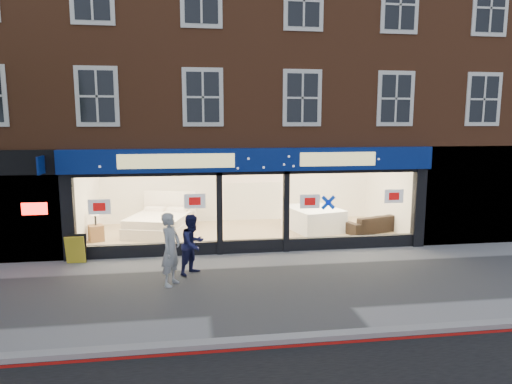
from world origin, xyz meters
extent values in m
plane|color=gray|center=(0.00, 0.00, 0.00)|extent=(120.00, 120.00, 0.00)
cube|color=#8C0A07|center=(0.00, -3.10, 0.01)|extent=(60.00, 0.10, 0.01)
cube|color=gray|center=(0.00, -2.90, 0.06)|extent=(60.00, 0.25, 0.12)
cube|color=tan|center=(0.00, 5.25, 0.05)|extent=(11.00, 4.50, 0.10)
cube|color=brown|center=(0.00, 7.00, 6.65)|extent=(19.00, 8.00, 6.70)
cube|color=navy|center=(0.00, 2.88, 2.95)|extent=(11.40, 0.28, 0.70)
cube|color=black|center=(0.00, 3.08, 0.20)|extent=(11.00, 0.18, 0.40)
cube|color=black|center=(-5.50, 3.05, 1.30)|extent=(0.35, 0.30, 2.60)
cube|color=black|center=(5.50, 3.05, 1.30)|extent=(0.35, 0.30, 2.60)
cube|color=white|center=(-3.25, 3.00, 1.45)|extent=(4.20, 0.02, 2.10)
cube|color=white|center=(3.25, 3.00, 1.45)|extent=(4.20, 0.02, 2.10)
cube|color=white|center=(0.00, 3.25, 1.15)|extent=(1.80, 0.02, 2.10)
cube|color=silver|center=(0.00, 7.50, 1.30)|extent=(11.00, 0.20, 2.60)
cube|color=#FFEAC6|center=(0.00, 5.25, 2.60)|extent=(11.00, 4.50, 0.12)
cube|color=#FF140C|center=(-6.40, 2.95, 1.60)|extent=(0.70, 0.04, 0.35)
cube|color=black|center=(7.50, 3.20, 1.65)|extent=(4.00, 0.40, 3.30)
cube|color=white|center=(-3.07, 5.48, 0.30)|extent=(2.52, 2.75, 0.40)
cube|color=white|center=(-3.07, 5.48, 0.64)|extent=(2.42, 2.64, 0.28)
cube|color=white|center=(-2.71, 6.63, 0.78)|extent=(1.98, 0.71, 1.37)
cube|color=white|center=(-3.23, 6.39, 0.85)|extent=(0.81, 0.57, 0.14)
cube|color=white|center=(-2.42, 6.14, 0.85)|extent=(0.81, 0.57, 0.14)
cube|color=brown|center=(-5.10, 4.80, 0.38)|extent=(0.59, 0.59, 0.55)
cube|color=white|center=(2.59, 5.38, 0.24)|extent=(2.10, 2.42, 0.27)
cube|color=white|center=(2.59, 5.38, 0.51)|extent=(2.10, 2.42, 0.27)
cube|color=white|center=(2.59, 5.38, 0.78)|extent=(2.10, 2.42, 0.27)
imported|color=black|center=(4.60, 4.75, 0.41)|extent=(2.26, 1.46, 0.61)
cube|color=gold|center=(-5.26, 2.70, 0.42)|extent=(0.55, 0.36, 0.84)
imported|color=#9FA3A7|center=(-2.44, 0.49, 0.93)|extent=(0.69, 0.80, 1.86)
imported|color=#181A43|center=(-1.89, 1.28, 0.82)|extent=(0.99, 1.01, 1.64)
camera|label=1|loc=(-1.92, -10.77, 4.10)|focal=32.00mm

